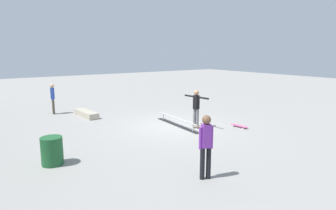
{
  "coord_description": "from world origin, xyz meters",
  "views": [
    {
      "loc": [
        -10.29,
        7.55,
        3.34
      ],
      "look_at": [
        0.03,
        0.36,
        1.0
      ],
      "focal_mm": 31.11,
      "sensor_mm": 36.0,
      "label": 1
    }
  ],
  "objects_px": {
    "skate_ledge": "(86,114)",
    "loose_skateboard_pink": "(239,126)",
    "trash_bin": "(52,151)",
    "skater_main": "(196,106)",
    "bystander_purple_shirt": "(206,143)",
    "bystander_blue_shirt": "(53,97)",
    "skateboard_main": "(202,127)",
    "grind_rail": "(177,122)"
  },
  "relations": [
    {
      "from": "skater_main",
      "to": "trash_bin",
      "type": "xyz_separation_m",
      "value": [
        -0.78,
        6.25,
        -0.55
      ]
    },
    {
      "from": "skate_ledge",
      "to": "skater_main",
      "type": "xyz_separation_m",
      "value": [
        -4.97,
        -3.19,
        0.83
      ]
    },
    {
      "from": "trash_bin",
      "to": "skate_ledge",
      "type": "bearing_deg",
      "value": -27.97
    },
    {
      "from": "grind_rail",
      "to": "skateboard_main",
      "type": "xyz_separation_m",
      "value": [
        -1.04,
        -0.62,
        -0.08
      ]
    },
    {
      "from": "skater_main",
      "to": "loose_skateboard_pink",
      "type": "distance_m",
      "value": 2.14
    },
    {
      "from": "grind_rail",
      "to": "skater_main",
      "type": "distance_m",
      "value": 1.24
    },
    {
      "from": "bystander_blue_shirt",
      "to": "skateboard_main",
      "type": "bearing_deg",
      "value": 49.89
    },
    {
      "from": "skater_main",
      "to": "skateboard_main",
      "type": "distance_m",
      "value": 0.95
    },
    {
      "from": "bystander_purple_shirt",
      "to": "bystander_blue_shirt",
      "type": "bearing_deg",
      "value": -61.98
    },
    {
      "from": "skateboard_main",
      "to": "skate_ledge",
      "type": "bearing_deg",
      "value": -14.22
    },
    {
      "from": "bystander_purple_shirt",
      "to": "loose_skateboard_pink",
      "type": "xyz_separation_m",
      "value": [
        3.07,
        -4.8,
        -0.9
      ]
    },
    {
      "from": "skate_ledge",
      "to": "skateboard_main",
      "type": "height_order",
      "value": "skate_ledge"
    },
    {
      "from": "bystander_blue_shirt",
      "to": "loose_skateboard_pink",
      "type": "height_order",
      "value": "bystander_blue_shirt"
    },
    {
      "from": "grind_rail",
      "to": "loose_skateboard_pink",
      "type": "distance_m",
      "value": 2.78
    },
    {
      "from": "loose_skateboard_pink",
      "to": "trash_bin",
      "type": "bearing_deg",
      "value": 82.14
    },
    {
      "from": "loose_skateboard_pink",
      "to": "skater_main",
      "type": "bearing_deg",
      "value": 51.09
    },
    {
      "from": "skate_ledge",
      "to": "trash_bin",
      "type": "distance_m",
      "value": 6.52
    },
    {
      "from": "bystander_blue_shirt",
      "to": "bystander_purple_shirt",
      "type": "relative_size",
      "value": 0.94
    },
    {
      "from": "skate_ledge",
      "to": "bystander_blue_shirt",
      "type": "distance_m",
      "value": 2.17
    },
    {
      "from": "skater_main",
      "to": "trash_bin",
      "type": "height_order",
      "value": "skater_main"
    },
    {
      "from": "skater_main",
      "to": "bystander_blue_shirt",
      "type": "xyz_separation_m",
      "value": [
        6.58,
        4.41,
        -0.06
      ]
    },
    {
      "from": "bystander_blue_shirt",
      "to": "trash_bin",
      "type": "xyz_separation_m",
      "value": [
        -7.37,
        1.83,
        -0.5
      ]
    },
    {
      "from": "skateboard_main",
      "to": "loose_skateboard_pink",
      "type": "height_order",
      "value": "same"
    },
    {
      "from": "bystander_blue_shirt",
      "to": "bystander_purple_shirt",
      "type": "height_order",
      "value": "bystander_purple_shirt"
    },
    {
      "from": "grind_rail",
      "to": "skater_main",
      "type": "xyz_separation_m",
      "value": [
        -0.81,
        -0.43,
        0.82
      ]
    },
    {
      "from": "skater_main",
      "to": "bystander_purple_shirt",
      "type": "relative_size",
      "value": 0.97
    },
    {
      "from": "skate_ledge",
      "to": "loose_skateboard_pink",
      "type": "relative_size",
      "value": 2.4
    },
    {
      "from": "skater_main",
      "to": "bystander_purple_shirt",
      "type": "height_order",
      "value": "bystander_purple_shirt"
    },
    {
      "from": "skate_ledge",
      "to": "skateboard_main",
      "type": "bearing_deg",
      "value": -146.96
    },
    {
      "from": "skate_ledge",
      "to": "bystander_purple_shirt",
      "type": "relative_size",
      "value": 1.13
    },
    {
      "from": "skate_ledge",
      "to": "loose_skateboard_pink",
      "type": "bearing_deg",
      "value": -141.36
    },
    {
      "from": "skate_ledge",
      "to": "loose_skateboard_pink",
      "type": "distance_m",
      "value": 7.72
    },
    {
      "from": "loose_skateboard_pink",
      "to": "bystander_blue_shirt",
      "type": "bearing_deg",
      "value": 32.46
    },
    {
      "from": "skateboard_main",
      "to": "loose_skateboard_pink",
      "type": "bearing_deg",
      "value": -167.26
    },
    {
      "from": "skater_main",
      "to": "bystander_blue_shirt",
      "type": "height_order",
      "value": "skater_main"
    },
    {
      "from": "grind_rail",
      "to": "bystander_blue_shirt",
      "type": "height_order",
      "value": "bystander_blue_shirt"
    },
    {
      "from": "skate_ledge",
      "to": "skateboard_main",
      "type": "distance_m",
      "value": 6.2
    },
    {
      "from": "loose_skateboard_pink",
      "to": "skate_ledge",
      "type": "bearing_deg",
      "value": 32.78
    },
    {
      "from": "bystander_blue_shirt",
      "to": "skate_ledge",
      "type": "bearing_deg",
      "value": 52.93
    },
    {
      "from": "grind_rail",
      "to": "skater_main",
      "type": "bearing_deg",
      "value": -148.25
    },
    {
      "from": "skater_main",
      "to": "trash_bin",
      "type": "bearing_deg",
      "value": -90.13
    },
    {
      "from": "skater_main",
      "to": "loose_skateboard_pink",
      "type": "relative_size",
      "value": 2.06
    }
  ]
}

